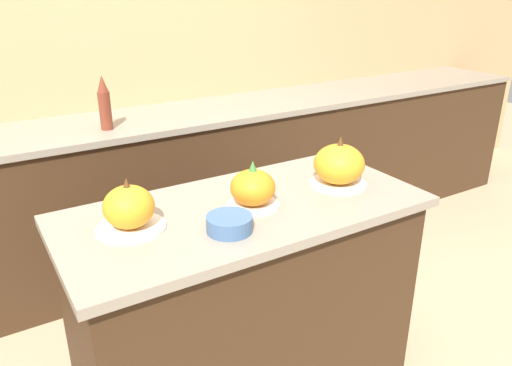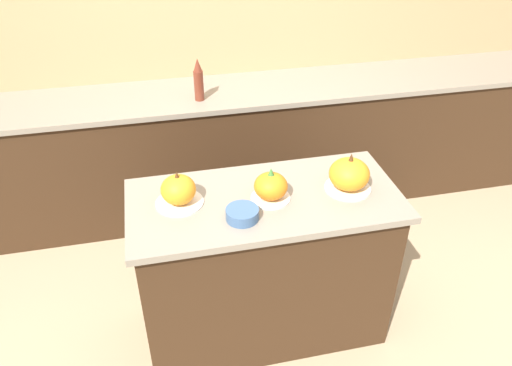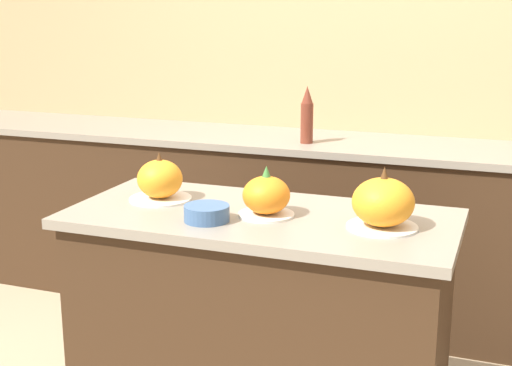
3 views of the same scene
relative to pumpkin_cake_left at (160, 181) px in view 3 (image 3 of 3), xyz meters
The scene contains 8 objects.
wall_back 1.61m from the pumpkin_cake_left, 75.14° to the left, with size 8.00×0.06×2.50m.
kitchen_island 0.66m from the pumpkin_cake_left, ahead, with size 1.33×0.62×0.90m.
back_counter 1.37m from the pumpkin_cake_left, 71.32° to the left, with size 6.00×0.60×0.93m.
pumpkin_cake_left is the anchor object (origin of this frame).
pumpkin_cake_center 0.44m from the pumpkin_cake_left, ahead, with size 0.19×0.19×0.17m.
pumpkin_cake_right 0.83m from the pumpkin_cake_left, ahead, with size 0.23×0.23×0.20m.
bottle_tall 1.12m from the pumpkin_cake_left, 77.75° to the left, with size 0.06×0.06×0.28m.
mixing_bowl 0.33m from the pumpkin_cake_left, 34.42° to the right, with size 0.15×0.15×0.05m.
Camera 3 is at (0.79, -2.19, 1.60)m, focal length 50.00 mm.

